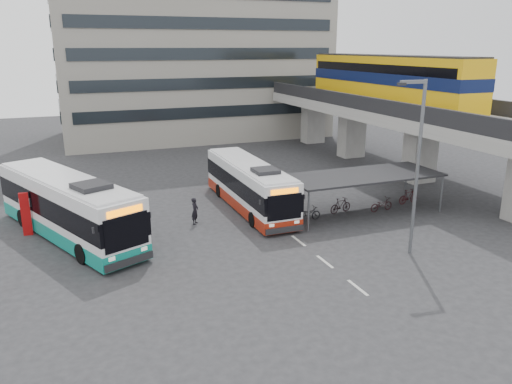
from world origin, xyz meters
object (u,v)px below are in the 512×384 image
object	(u,v)px
bus_main	(249,186)
bus_teal	(68,207)
lamp_post	(416,158)
pedestrian	(195,211)

from	to	relation	value
bus_main	bus_teal	world-z (taller)	bus_teal
bus_teal	lamp_post	bearing A→B (deg)	-52.41
bus_main	bus_teal	distance (m)	11.36
bus_teal	lamp_post	size ratio (longest dim) A/B	1.42
bus_main	lamp_post	xyz separation A→B (m)	(4.99, -10.16, 3.52)
bus_teal	pedestrian	distance (m)	7.20
pedestrian	lamp_post	distance (m)	13.13
bus_main	bus_teal	size ratio (longest dim) A/B	0.89
bus_main	pedestrian	distance (m)	4.58
pedestrian	lamp_post	size ratio (longest dim) A/B	0.18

